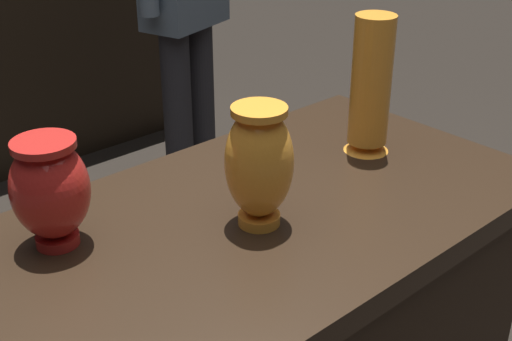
# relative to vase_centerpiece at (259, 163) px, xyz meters

# --- Properties ---
(vase_centerpiece) EXTENTS (0.12, 0.12, 0.23)m
(vase_centerpiece) POSITION_rel_vase_centerpiece_xyz_m (0.00, 0.00, 0.00)
(vase_centerpiece) COLOR orange
(vase_centerpiece) RESTS_ON display_plinth
(vase_tall_behind) EXTENTS (0.10, 0.10, 0.31)m
(vase_tall_behind) POSITION_rel_vase_centerpiece_xyz_m (0.39, 0.08, 0.03)
(vase_tall_behind) COLOR orange
(vase_tall_behind) RESTS_ON display_plinth
(vase_left_accent) EXTENTS (0.13, 0.13, 0.20)m
(vase_left_accent) POSITION_rel_vase_centerpiece_xyz_m (-0.31, 0.18, -0.02)
(vase_left_accent) COLOR red
(vase_left_accent) RESTS_ON display_plinth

